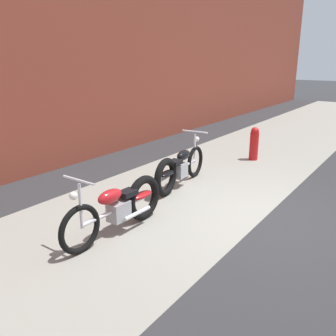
% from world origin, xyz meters
% --- Properties ---
extents(ground_plane, '(80.00, 80.00, 0.00)m').
position_xyz_m(ground_plane, '(0.00, 0.00, 0.00)').
color(ground_plane, '#2D2D30').
extents(sidewalk_slab, '(36.00, 3.50, 0.01)m').
position_xyz_m(sidewalk_slab, '(0.00, 1.75, 0.00)').
color(sidewalk_slab, gray).
rests_on(sidewalk_slab, ground).
extents(brick_building_wall, '(36.00, 0.50, 6.47)m').
position_xyz_m(brick_building_wall, '(0.00, 5.20, 3.24)').
color(brick_building_wall, brown).
rests_on(brick_building_wall, ground).
extents(motorcycle_red, '(2.01, 0.58, 1.03)m').
position_xyz_m(motorcycle_red, '(-1.57, 1.59, 0.40)').
color(motorcycle_red, black).
rests_on(motorcycle_red, ground).
extents(motorcycle_black, '(2.00, 0.58, 1.03)m').
position_xyz_m(motorcycle_black, '(0.45, 1.95, 0.40)').
color(motorcycle_black, black).
rests_on(motorcycle_black, ground).
extents(fire_hydrant, '(0.22, 0.22, 0.84)m').
position_xyz_m(fire_hydrant, '(3.29, 1.54, 0.42)').
color(fire_hydrant, red).
rests_on(fire_hydrant, ground).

